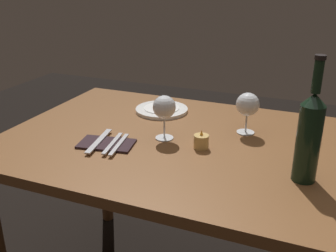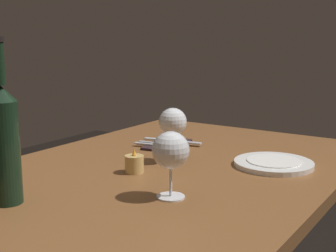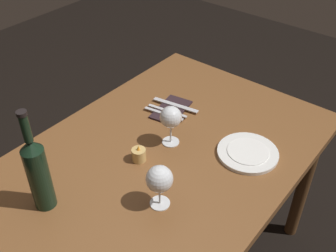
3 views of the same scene
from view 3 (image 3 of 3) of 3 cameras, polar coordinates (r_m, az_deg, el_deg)
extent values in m
cube|color=brown|center=(1.51, -0.61, -4.31)|extent=(1.30, 0.90, 0.04)
cylinder|color=brown|center=(2.02, 18.72, -7.77)|extent=(0.06, 0.06, 0.70)
cylinder|color=brown|center=(2.27, 1.29, 0.48)|extent=(0.06, 0.06, 0.70)
cylinder|color=white|center=(1.54, 0.38, -2.26)|extent=(0.07, 0.07, 0.00)
cylinder|color=white|center=(1.51, 0.39, -1.00)|extent=(0.01, 0.01, 0.08)
sphere|color=white|center=(1.46, 0.40, 1.29)|extent=(0.08, 0.08, 0.08)
cylinder|color=beige|center=(1.47, 0.40, 1.06)|extent=(0.06, 0.06, 0.01)
cylinder|color=white|center=(1.32, -1.16, -10.90)|extent=(0.07, 0.07, 0.00)
cylinder|color=white|center=(1.29, -1.18, -9.76)|extent=(0.01, 0.01, 0.07)
sphere|color=white|center=(1.24, -1.22, -7.51)|extent=(0.09, 0.09, 0.09)
cylinder|color=beige|center=(1.24, -1.22, -7.63)|extent=(0.07, 0.07, 0.02)
cylinder|color=black|center=(1.30, -17.76, -7.09)|extent=(0.07, 0.07, 0.23)
cone|color=black|center=(1.21, -18.94, -2.65)|extent=(0.07, 0.07, 0.04)
cylinder|color=black|center=(1.17, -19.55, -0.32)|extent=(0.03, 0.03, 0.09)
cylinder|color=black|center=(1.14, -20.08, 1.70)|extent=(0.03, 0.03, 0.01)
cylinder|color=#DBB266|center=(1.45, -4.17, -4.09)|extent=(0.05, 0.05, 0.05)
cylinder|color=white|center=(1.46, -4.15, -4.27)|extent=(0.04, 0.04, 0.03)
cone|color=#F99E2D|center=(1.43, -4.23, -3.08)|extent=(0.01, 0.01, 0.02)
cylinder|color=white|center=(1.51, 11.24, -3.76)|extent=(0.23, 0.23, 0.01)
cylinder|color=white|center=(1.51, 11.28, -3.52)|extent=(0.15, 0.15, 0.00)
cube|color=#2D1E23|center=(1.70, 0.45, 2.36)|extent=(0.21, 0.14, 0.01)
cube|color=silver|center=(1.68, -0.08, 2.15)|extent=(0.04, 0.18, 0.00)
cube|color=silver|center=(1.67, -0.62, 1.76)|extent=(0.04, 0.18, 0.00)
cube|color=silver|center=(1.72, 1.07, 2.99)|extent=(0.06, 0.21, 0.00)
camera|label=1|loc=(2.02, -40.29, 17.54)|focal=41.86mm
camera|label=2|loc=(0.66, -25.79, -63.60)|focal=49.98mm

